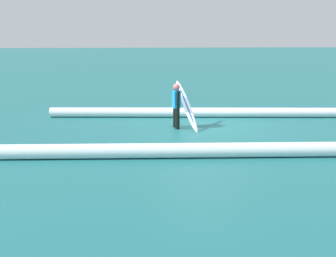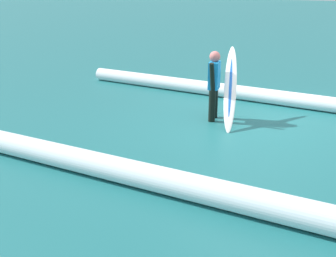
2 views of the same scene
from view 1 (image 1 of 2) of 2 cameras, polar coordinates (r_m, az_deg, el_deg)
ground_plane at (r=14.64m, az=4.43°, el=0.15°), size 122.00×122.00×0.00m
surfer at (r=14.36m, az=1.06°, el=3.18°), size 0.26×0.58×1.43m
surfboard at (r=14.46m, az=2.35°, el=2.90°), size 0.75×1.62×1.45m
wave_crest_foreground at (r=16.51m, az=10.55°, el=1.99°), size 14.50×1.28×0.34m
wave_crest_midground at (r=11.14m, az=-2.41°, el=-2.81°), size 16.47×0.80×0.37m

